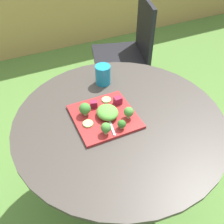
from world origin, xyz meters
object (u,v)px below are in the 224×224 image
(salad_plate, at_px, (105,117))
(fork, at_px, (110,121))
(drinking_glass, at_px, (103,76))
(patio_chair, at_px, (131,46))

(salad_plate, distance_m, fork, 0.05)
(fork, bearing_deg, drinking_glass, 72.11)
(patio_chair, height_order, salad_plate, patio_chair)
(patio_chair, height_order, drinking_glass, patio_chair)
(patio_chair, distance_m, salad_plate, 1.09)
(salad_plate, relative_size, fork, 1.89)
(patio_chair, xyz_separation_m, salad_plate, (-0.61, -0.88, 0.19))
(drinking_glass, bearing_deg, patio_chair, 50.44)
(drinking_glass, height_order, fork, drinking_glass)
(patio_chair, height_order, fork, patio_chair)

